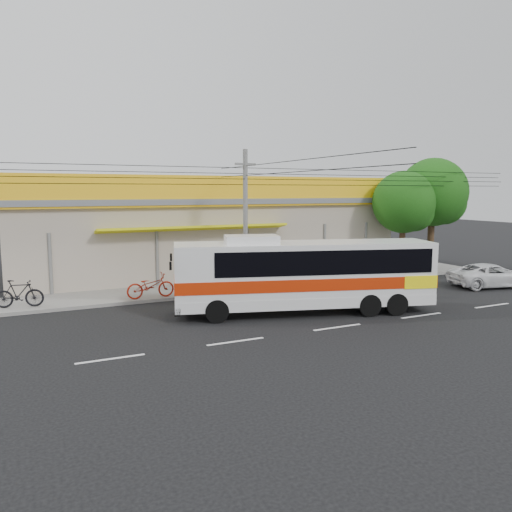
{
  "coord_description": "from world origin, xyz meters",
  "views": [
    {
      "loc": [
        -10.21,
        -17.09,
        4.9
      ],
      "look_at": [
        -1.12,
        2.0,
        2.14
      ],
      "focal_mm": 35.0,
      "sensor_mm": 36.0,
      "label": 1
    }
  ],
  "objects_px": {
    "utility_pole": "(245,175)",
    "tree_far": "(435,195)",
    "coach_bus": "(308,271)",
    "motorbike_dark": "(19,294)",
    "white_car": "(491,275)",
    "motorbike_red": "(150,286)",
    "tree_near": "(406,204)"
  },
  "relations": [
    {
      "from": "coach_bus",
      "to": "motorbike_red",
      "type": "distance_m",
      "value": 7.21
    },
    {
      "from": "white_car",
      "to": "utility_pole",
      "type": "bearing_deg",
      "value": 86.65
    },
    {
      "from": "tree_near",
      "to": "tree_far",
      "type": "relative_size",
      "value": 0.88
    },
    {
      "from": "coach_bus",
      "to": "motorbike_dark",
      "type": "height_order",
      "value": "coach_bus"
    },
    {
      "from": "utility_pole",
      "to": "tree_near",
      "type": "distance_m",
      "value": 11.36
    },
    {
      "from": "utility_pole",
      "to": "tree_far",
      "type": "bearing_deg",
      "value": 7.42
    },
    {
      "from": "motorbike_red",
      "to": "tree_near",
      "type": "bearing_deg",
      "value": -85.99
    },
    {
      "from": "coach_bus",
      "to": "motorbike_red",
      "type": "relative_size",
      "value": 4.98
    },
    {
      "from": "motorbike_dark",
      "to": "coach_bus",
      "type": "bearing_deg",
      "value": -105.59
    },
    {
      "from": "tree_near",
      "to": "utility_pole",
      "type": "bearing_deg",
      "value": -171.65
    },
    {
      "from": "coach_bus",
      "to": "utility_pole",
      "type": "bearing_deg",
      "value": 116.78
    },
    {
      "from": "white_car",
      "to": "utility_pole",
      "type": "relative_size",
      "value": 0.13
    },
    {
      "from": "motorbike_dark",
      "to": "utility_pole",
      "type": "distance_m",
      "value": 10.96
    },
    {
      "from": "coach_bus",
      "to": "motorbike_dark",
      "type": "xyz_separation_m",
      "value": [
        -10.55,
        5.37,
        -0.98
      ]
    },
    {
      "from": "motorbike_dark",
      "to": "white_car",
      "type": "relative_size",
      "value": 0.45
    },
    {
      "from": "motorbike_red",
      "to": "tree_near",
      "type": "xyz_separation_m",
      "value": [
        15.58,
        1.14,
        3.42
      ]
    },
    {
      "from": "motorbike_red",
      "to": "motorbike_dark",
      "type": "xyz_separation_m",
      "value": [
        -5.31,
        0.52,
        0.02
      ]
    },
    {
      "from": "tree_near",
      "to": "motorbike_red",
      "type": "bearing_deg",
      "value": -175.83
    },
    {
      "from": "white_car",
      "to": "motorbike_red",
      "type": "bearing_deg",
      "value": 89.29
    },
    {
      "from": "utility_pole",
      "to": "tree_far",
      "type": "xyz_separation_m",
      "value": [
        13.56,
        1.77,
        -0.94
      ]
    },
    {
      "from": "coach_bus",
      "to": "utility_pole",
      "type": "relative_size",
      "value": 0.31
    },
    {
      "from": "coach_bus",
      "to": "tree_far",
      "type": "relative_size",
      "value": 1.52
    },
    {
      "from": "motorbike_dark",
      "to": "tree_far",
      "type": "xyz_separation_m",
      "value": [
        23.3,
        0.75,
        3.96
      ]
    },
    {
      "from": "white_car",
      "to": "utility_pole",
      "type": "distance_m",
      "value": 13.71
    },
    {
      "from": "coach_bus",
      "to": "white_car",
      "type": "bearing_deg",
      "value": 19.77
    },
    {
      "from": "coach_bus",
      "to": "tree_near",
      "type": "distance_m",
      "value": 12.19
    },
    {
      "from": "tree_near",
      "to": "tree_far",
      "type": "xyz_separation_m",
      "value": [
        2.41,
        0.13,
        0.55
      ]
    },
    {
      "from": "tree_far",
      "to": "motorbike_dark",
      "type": "bearing_deg",
      "value": -178.16
    },
    {
      "from": "motorbike_dark",
      "to": "utility_pole",
      "type": "height_order",
      "value": "utility_pole"
    },
    {
      "from": "coach_bus",
      "to": "utility_pole",
      "type": "distance_m",
      "value": 5.91
    },
    {
      "from": "tree_far",
      "to": "white_car",
      "type": "bearing_deg",
      "value": -103.79
    },
    {
      "from": "coach_bus",
      "to": "white_car",
      "type": "xyz_separation_m",
      "value": [
        11.42,
        0.69,
        -1.11
      ]
    }
  ]
}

